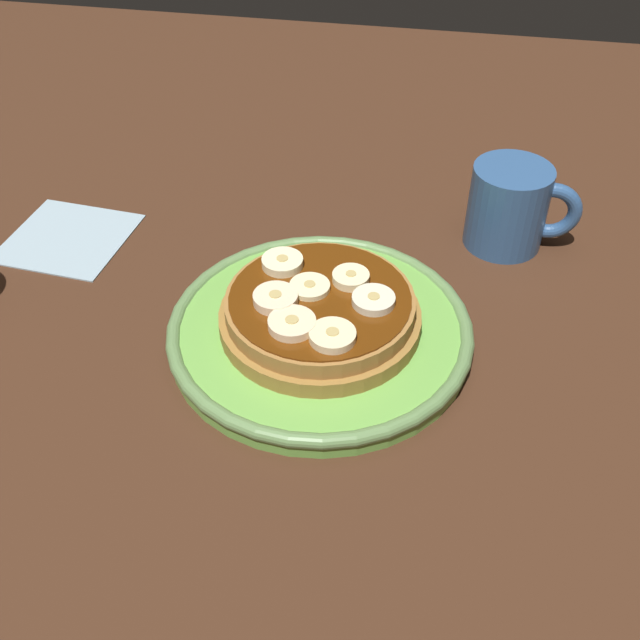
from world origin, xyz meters
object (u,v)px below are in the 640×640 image
Objects in this scene: banana_slice_2 at (373,304)px; banana_slice_6 at (282,263)px; banana_slice_0 at (310,287)px; napkin at (68,237)px; banana_slice_1 at (351,278)px; plate at (320,331)px; pancake_stack at (326,309)px; banana_slice_3 at (275,299)px; banana_slice_5 at (332,336)px; coffee_mug at (511,206)px; banana_slice_4 at (292,324)px.

banana_slice_2 is 8.77cm from banana_slice_6.
banana_slice_0 is 0.95× the size of banana_slice_6.
banana_slice_0 is 0.29× the size of napkin.
banana_slice_1 and banana_slice_6 have the same top height.
plate is 1.53× the size of pancake_stack.
banana_slice_3 is at bearing -158.79° from plate.
banana_slice_5 is 9.62cm from banana_slice_6.
banana_slice_5 is (5.01, -3.29, -0.05)cm from banana_slice_3.
pancake_stack is 5.41× the size of banana_slice_1.
banana_slice_5 and banana_slice_6 have the same top height.
plate is 7.37× the size of banana_slice_2.
banana_slice_0 is 1.08× the size of banana_slice_1.
banana_slice_1 is at bearing 27.69° from banana_slice_0.
banana_slice_2 is at bearing -12.21° from pancake_stack.
napkin is (-22.65, 6.36, -4.80)cm from banana_slice_6.
napkin is at bearing 164.32° from banana_slice_6.
coffee_mug is (14.43, 16.40, 0.95)cm from pancake_stack.
banana_slice_3 is 0.34× the size of coffee_mug.
banana_slice_5 is at bearing -26.87° from napkin.
pancake_stack is at bearing 167.79° from banana_slice_2.
coffee_mug reaches higher than banana_slice_5.
banana_slice_1 is at bearing -131.63° from coffee_mug.
plate is 6.20cm from banana_slice_5.
banana_slice_1 is 19.24cm from coffee_mug.
banana_slice_0 reaches higher than pancake_stack.
banana_slice_4 is 1.04× the size of banana_slice_5.
coffee_mug is (16.22, 20.59, -0.87)cm from banana_slice_4.
banana_slice_4 is at bearing -113.10° from pancake_stack.
banana_slice_5 is 0.34× the size of coffee_mug.
plate is at bearing -137.02° from pancake_stack.
banana_slice_6 is at bearing -144.13° from coffee_mug.
banana_slice_2 is 32.55cm from napkin.
plate is 2.09cm from pancake_stack.
banana_slice_3 is (-3.63, -1.62, 1.85)cm from pancake_stack.
banana_slice_5 reaches higher than banana_slice_0.
napkin is (-28.43, 7.31, -4.79)cm from banana_slice_1.
banana_slice_1 is 0.29× the size of coffee_mug.
napkin is at bearing 160.75° from pancake_stack.
banana_slice_3 reaches higher than plate.
banana_slice_5 is 25.01cm from coffee_mug.
coffee_mug is (18.06, 18.02, -0.90)cm from banana_slice_3.
banana_slice_4 reaches higher than napkin.
coffee_mug reaches higher than banana_slice_0.
banana_slice_5 is at bearing -120.48° from banana_slice_2.
coffee_mug is at bearing 51.77° from banana_slice_4.
banana_slice_1 is at bearing 126.68° from banana_slice_2.
banana_slice_2 is 0.99× the size of banana_slice_6.
banana_slice_3 reaches higher than banana_slice_0.
banana_slice_2 is at bearing -18.40° from napkin.
banana_slice_1 reaches higher than pancake_stack.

